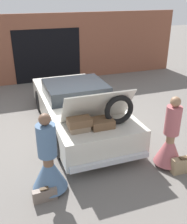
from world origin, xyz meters
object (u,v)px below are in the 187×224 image
(person_left, at_px, (49,165))
(person_right, at_px, (170,142))
(suitcase_beside_right_person, at_px, (182,165))
(car, at_px, (79,107))
(suitcase_beside_left_person, at_px, (45,195))

(person_left, distance_m, person_right, 2.65)
(suitcase_beside_right_person, bearing_deg, car, 117.49)
(person_left, bearing_deg, suitcase_beside_left_person, -41.71)
(person_left, relative_size, suitcase_beside_left_person, 3.64)
(person_right, bearing_deg, person_left, 75.27)
(suitcase_beside_left_person, height_order, suitcase_beside_right_person, suitcase_beside_right_person)
(car, distance_m, person_right, 2.84)
(car, xyz_separation_m, person_right, (1.33, -2.51, 0.01))
(person_left, xyz_separation_m, suitcase_beside_left_person, (-0.16, -0.27, -0.45))
(suitcase_beside_left_person, distance_m, suitcase_beside_right_person, 2.96)
(person_right, distance_m, suitcase_beside_left_person, 2.85)
(person_left, xyz_separation_m, suitcase_beside_right_person, (2.80, -0.41, -0.41))
(suitcase_beside_left_person, bearing_deg, car, 61.24)
(car, distance_m, suitcase_beside_left_person, 3.11)
(car, xyz_separation_m, person_left, (-1.33, -2.43, 0.01))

